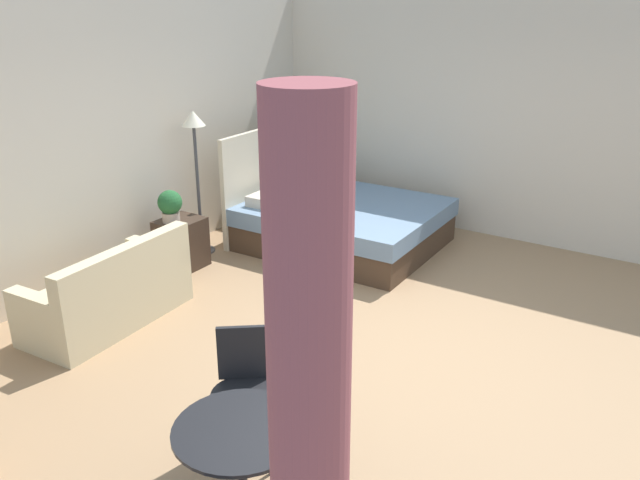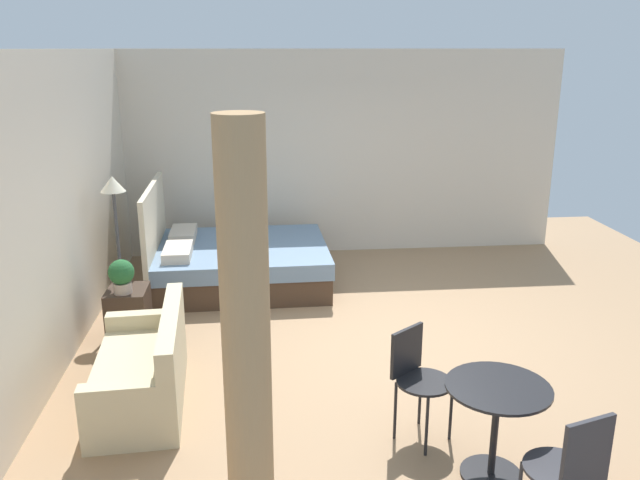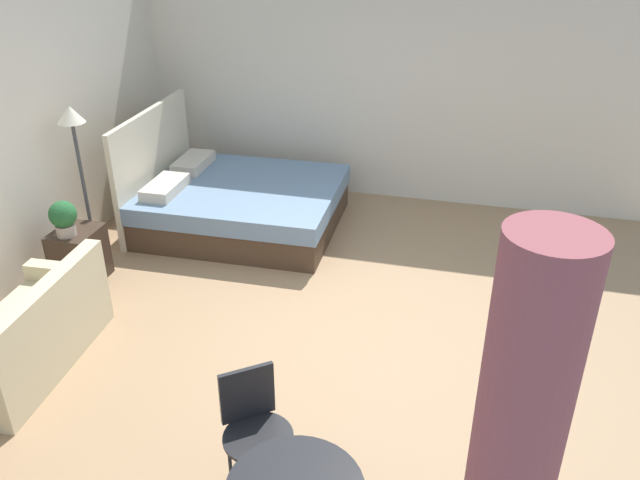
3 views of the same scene
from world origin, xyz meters
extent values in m
cube|color=#9E7A56|center=(0.00, 0.00, -0.01)|extent=(9.35, 9.27, 0.02)
cube|color=beige|center=(0.00, 3.14, 1.45)|extent=(9.35, 0.12, 2.89)
cube|color=beige|center=(3.17, 0.00, 1.45)|extent=(0.12, 6.27, 2.89)
cube|color=#473323|center=(1.83, 1.46, 0.16)|extent=(1.80, 2.11, 0.32)
cube|color=slate|center=(1.83, 1.46, 0.42)|extent=(1.84, 2.15, 0.20)
cube|color=beige|center=(1.81, 2.52, 0.65)|extent=(1.82, 0.10, 1.31)
cube|color=beige|center=(1.43, 2.21, 0.58)|extent=(0.64, 0.33, 0.12)
cube|color=beige|center=(2.20, 2.22, 0.58)|extent=(0.64, 0.33, 0.12)
cube|color=beige|center=(-0.97, 2.28, 0.19)|extent=(1.54, 0.80, 0.39)
cube|color=beige|center=(-0.96, 1.99, 0.59)|extent=(1.51, 0.23, 0.40)
cube|color=beige|center=(-0.29, 2.32, 0.46)|extent=(0.18, 0.72, 0.15)
cube|color=beige|center=(-1.65, 2.24, 0.46)|extent=(0.18, 0.72, 0.15)
cube|color=#38281E|center=(0.30, 2.59, 0.27)|extent=(0.47, 0.40, 0.55)
cylinder|color=tan|center=(0.20, 2.61, 0.60)|extent=(0.18, 0.18, 0.11)
sphere|color=#235B2D|center=(0.20, 2.61, 0.77)|extent=(0.26, 0.26, 0.26)
cylinder|color=#3F3F44|center=(0.76, 2.74, 0.01)|extent=(0.29, 0.29, 0.02)
cylinder|color=#3F3F44|center=(0.76, 2.74, 0.74)|extent=(0.04, 0.04, 1.44)
cone|color=beige|center=(0.76, 2.74, 1.54)|extent=(0.26, 0.26, 0.16)
cylinder|color=black|center=(-2.23, -0.35, 0.69)|extent=(0.72, 0.72, 0.02)
cylinder|color=black|center=(-1.96, 0.06, 0.24)|extent=(0.02, 0.02, 0.48)
cylinder|color=black|center=(-1.77, -0.18, 0.24)|extent=(0.02, 0.02, 0.48)
cylinder|color=black|center=(-1.72, 0.24, 0.24)|extent=(0.02, 0.02, 0.48)
cylinder|color=black|center=(-1.54, 0.00, 0.24)|extent=(0.02, 0.02, 0.48)
cylinder|color=black|center=(-1.75, 0.03, 0.49)|extent=(0.60, 0.60, 0.02)
cube|color=black|center=(-1.60, 0.14, 0.68)|extent=(0.23, 0.29, 0.37)
camera|label=1|loc=(-4.34, -2.22, 2.83)|focal=36.40mm
camera|label=2|loc=(-5.98, 1.24, 2.90)|focal=36.19mm
camera|label=3|loc=(-4.42, -1.04, 3.32)|focal=36.09mm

